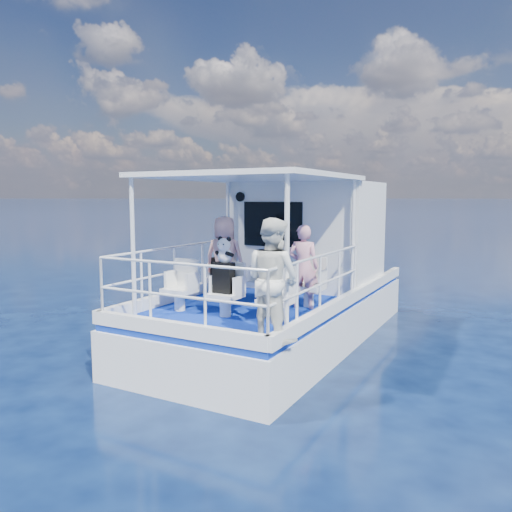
% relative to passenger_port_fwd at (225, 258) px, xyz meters
% --- Properties ---
extents(ground, '(2000.00, 2000.00, 0.00)m').
position_rel_passenger_port_fwd_xyz_m(ground, '(0.71, -0.03, -1.68)').
color(ground, '#061232').
rests_on(ground, ground).
extents(hull, '(3.00, 7.00, 1.60)m').
position_rel_passenger_port_fwd_xyz_m(hull, '(0.71, 0.97, -1.68)').
color(hull, white).
rests_on(hull, ground).
extents(deck, '(2.90, 6.90, 0.10)m').
position_rel_passenger_port_fwd_xyz_m(deck, '(0.71, 0.97, -0.83)').
color(deck, navy).
rests_on(deck, hull).
extents(cabin, '(2.85, 2.00, 2.20)m').
position_rel_passenger_port_fwd_xyz_m(cabin, '(0.71, 2.27, 0.32)').
color(cabin, white).
rests_on(cabin, deck).
extents(canopy, '(3.00, 3.20, 0.08)m').
position_rel_passenger_port_fwd_xyz_m(canopy, '(0.71, -0.23, 1.46)').
color(canopy, white).
rests_on(canopy, cabin).
extents(canopy_posts, '(2.77, 2.97, 2.20)m').
position_rel_passenger_port_fwd_xyz_m(canopy_posts, '(0.71, -0.28, 0.32)').
color(canopy_posts, white).
rests_on(canopy_posts, deck).
extents(railings, '(2.84, 3.59, 1.00)m').
position_rel_passenger_port_fwd_xyz_m(railings, '(0.71, -0.60, -0.28)').
color(railings, white).
rests_on(railings, deck).
extents(seat_port_fwd, '(0.48, 0.46, 0.38)m').
position_rel_passenger_port_fwd_xyz_m(seat_port_fwd, '(-0.19, 0.17, -0.59)').
color(seat_port_fwd, white).
rests_on(seat_port_fwd, deck).
extents(seat_center_fwd, '(0.48, 0.46, 0.38)m').
position_rel_passenger_port_fwd_xyz_m(seat_center_fwd, '(0.71, 0.17, -0.59)').
color(seat_center_fwd, white).
rests_on(seat_center_fwd, deck).
extents(seat_stbd_fwd, '(0.48, 0.46, 0.38)m').
position_rel_passenger_port_fwd_xyz_m(seat_stbd_fwd, '(1.61, 0.17, -0.59)').
color(seat_stbd_fwd, white).
rests_on(seat_stbd_fwd, deck).
extents(seat_port_aft, '(0.48, 0.46, 0.38)m').
position_rel_passenger_port_fwd_xyz_m(seat_port_aft, '(-0.19, -1.13, -0.59)').
color(seat_port_aft, white).
rests_on(seat_port_aft, deck).
extents(seat_center_aft, '(0.48, 0.46, 0.38)m').
position_rel_passenger_port_fwd_xyz_m(seat_center_aft, '(0.71, -1.13, -0.59)').
color(seat_center_aft, white).
rests_on(seat_center_aft, deck).
extents(seat_stbd_aft, '(0.48, 0.46, 0.38)m').
position_rel_passenger_port_fwd_xyz_m(seat_stbd_aft, '(1.61, -1.13, -0.59)').
color(seat_stbd_aft, white).
rests_on(seat_stbd_aft, deck).
extents(passenger_port_fwd, '(0.65, 0.51, 1.55)m').
position_rel_passenger_port_fwd_xyz_m(passenger_port_fwd, '(0.00, 0.00, 0.00)').
color(passenger_port_fwd, '#F1A99C').
rests_on(passenger_port_fwd, deck).
extents(passenger_stbd_fwd, '(0.59, 0.45, 1.44)m').
position_rel_passenger_port_fwd_xyz_m(passenger_stbd_fwd, '(1.56, 0.02, -0.06)').
color(passenger_stbd_fwd, pink).
rests_on(passenger_stbd_fwd, deck).
extents(passenger_stbd_aft, '(0.93, 0.81, 1.63)m').
position_rel_passenger_port_fwd_xyz_m(passenger_stbd_aft, '(1.96, -1.95, 0.04)').
color(passenger_stbd_aft, white).
rests_on(passenger_stbd_aft, deck).
extents(backpack_port, '(0.29, 0.16, 0.38)m').
position_rel_passenger_port_fwd_xyz_m(backpack_port, '(-0.21, 0.14, -0.21)').
color(backpack_port, black).
rests_on(backpack_port, seat_port_fwd).
extents(backpack_center, '(0.32, 0.18, 0.49)m').
position_rel_passenger_port_fwd_xyz_m(backpack_center, '(0.69, -1.13, -0.15)').
color(backpack_center, black).
rests_on(backpack_center, seat_center_aft).
extents(compact_camera, '(0.11, 0.06, 0.06)m').
position_rel_passenger_port_fwd_xyz_m(compact_camera, '(-0.21, 0.14, 0.01)').
color(compact_camera, black).
rests_on(compact_camera, backpack_port).
extents(panda, '(0.26, 0.22, 0.41)m').
position_rel_passenger_port_fwd_xyz_m(panda, '(0.70, -1.12, 0.29)').
color(panda, white).
rests_on(panda, backpack_center).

